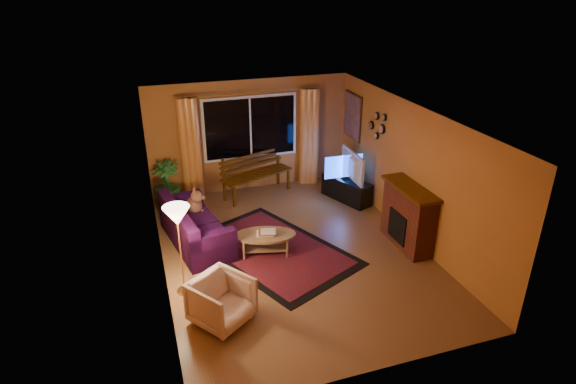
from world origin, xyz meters
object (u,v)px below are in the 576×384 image
object	(u,v)px
coffee_table	(265,244)
armchair	(222,299)
bench	(257,185)
tv_console	(347,189)
floor_lamp	(181,251)
sofa	(196,224)

from	to	relation	value
coffee_table	armchair	bearing A→B (deg)	-124.63
bench	tv_console	distance (m)	1.99
floor_lamp	tv_console	distance (m)	4.45
armchair	floor_lamp	size ratio (longest dim) A/B	0.51
bench	armchair	distance (m)	4.32
bench	coffee_table	distance (m)	2.50
floor_lamp	tv_console	xyz separation A→B (m)	(3.80, 2.26, -0.50)
sofa	floor_lamp	bearing A→B (deg)	-116.33
bench	tv_console	bearing A→B (deg)	-46.42
coffee_table	tv_console	size ratio (longest dim) A/B	0.92
bench	floor_lamp	xyz separation A→B (m)	(-2.02, -3.13, 0.50)
sofa	armchair	size ratio (longest dim) A/B	2.55
bench	sofa	world-z (taller)	sofa
sofa	tv_console	bearing A→B (deg)	3.30
bench	sofa	size ratio (longest dim) A/B	0.84
bench	tv_console	world-z (taller)	tv_console
armchair	sofa	bearing A→B (deg)	55.32
floor_lamp	tv_console	size ratio (longest dim) A/B	1.25
floor_lamp	coffee_table	xyz separation A→B (m)	(1.51, 0.68, -0.54)
sofa	tv_console	size ratio (longest dim) A/B	1.64
sofa	armchair	bearing A→B (deg)	-99.77
sofa	armchair	distance (m)	2.31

